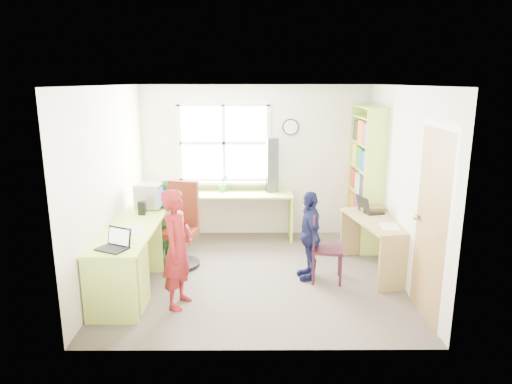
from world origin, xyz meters
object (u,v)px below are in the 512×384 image
at_px(right_desk, 378,234).
at_px(potted_plant, 223,183).
at_px(l_desk, 149,250).
at_px(person_red, 178,249).
at_px(laptop_right, 368,208).
at_px(person_navy, 309,235).
at_px(laptop_left, 115,244).
at_px(swivel_chair, 181,230).
at_px(wooden_chair, 322,244).
at_px(person_green, 172,219).
at_px(bookshelf, 365,180).
at_px(cd_tower, 272,165).
at_px(crt_monitor, 150,196).

height_order(right_desk, potted_plant, potted_plant).
relative_size(l_desk, person_red, 2.21).
xyz_separation_m(laptop_right, potted_plant, (-2.03, 1.02, 0.12)).
bearing_deg(person_navy, laptop_left, -73.54).
distance_m(swivel_chair, potted_plant, 1.27).
height_order(wooden_chair, person_green, person_green).
xyz_separation_m(bookshelf, person_navy, (-0.98, -1.26, -0.43)).
height_order(laptop_left, person_navy, person_navy).
distance_m(l_desk, person_red, 0.72).
bearing_deg(cd_tower, crt_monitor, -159.70).
height_order(wooden_chair, person_red, person_red).
bearing_deg(right_desk, laptop_right, 89.84).
bearing_deg(right_desk, crt_monitor, 160.88).
bearing_deg(potted_plant, crt_monitor, -135.54).
bearing_deg(person_red, potted_plant, 5.41).
relative_size(bookshelf, person_navy, 1.85).
bearing_deg(person_green, potted_plant, -29.77).
height_order(swivel_chair, person_navy, swivel_chair).
xyz_separation_m(person_green, person_navy, (1.86, -0.75, 0.01)).
height_order(bookshelf, swivel_chair, bookshelf).
height_order(l_desk, person_navy, person_navy).
height_order(laptop_left, person_green, person_green).
relative_size(right_desk, bookshelf, 0.63).
bearing_deg(bookshelf, l_desk, -153.57).
xyz_separation_m(laptop_left, cd_tower, (1.74, 2.50, 0.38)).
relative_size(crt_monitor, person_navy, 0.34).
relative_size(l_desk, laptop_right, 7.59).
xyz_separation_m(bookshelf, laptop_left, (-3.13, -2.18, -0.20)).
distance_m(wooden_chair, person_green, 2.17).
height_order(laptop_left, person_red, person_red).
distance_m(crt_monitor, potted_plant, 1.32).
distance_m(laptop_right, cd_tower, 1.69).
xyz_separation_m(cd_tower, person_green, (-1.45, -0.84, -0.61)).
bearing_deg(laptop_left, right_desk, 46.65).
bearing_deg(right_desk, bookshelf, 75.35).
bearing_deg(l_desk, swivel_chair, 66.30).
bearing_deg(laptop_right, cd_tower, 35.92).
xyz_separation_m(wooden_chair, person_red, (-1.68, -0.65, 0.19)).
xyz_separation_m(laptop_left, person_navy, (2.15, 0.92, -0.23)).
distance_m(l_desk, laptop_left, 0.81).
bearing_deg(cd_tower, swivel_chair, -147.42).
bearing_deg(l_desk, wooden_chair, 3.60).
height_order(swivel_chair, person_green, swivel_chair).
bearing_deg(person_green, crt_monitor, 124.37).
distance_m(swivel_chair, laptop_left, 1.49).
xyz_separation_m(potted_plant, person_navy, (1.18, -1.56, -0.32)).
distance_m(bookshelf, cd_tower, 1.44).
xyz_separation_m(l_desk, person_red, (0.45, -0.52, 0.21)).
bearing_deg(laptop_right, l_desk, 90.30).
height_order(bookshelf, wooden_chair, bookshelf).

